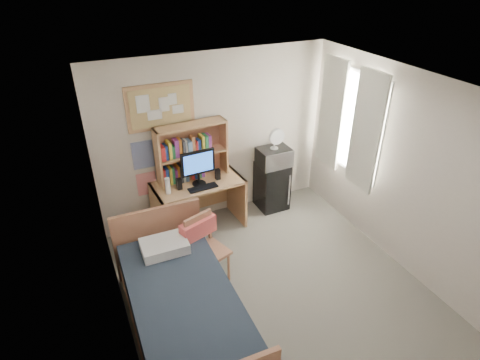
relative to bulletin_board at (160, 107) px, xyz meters
name	(u,v)px	position (x,y,z in m)	size (l,w,h in m)	color
floor	(279,296)	(0.78, -2.08, -1.93)	(3.60, 4.20, 0.02)	gray
ceiling	(293,94)	(0.78, -2.08, 0.68)	(3.60, 4.20, 0.02)	silver
wall_back	(215,138)	(0.78, 0.02, -0.62)	(3.60, 0.04, 2.60)	beige
wall_left	(117,254)	(-1.02, -2.08, -0.62)	(0.04, 4.20, 2.60)	beige
wall_right	(409,176)	(2.58, -2.08, -0.62)	(0.04, 4.20, 2.60)	beige
window_unit	(349,122)	(2.53, -0.88, -0.32)	(0.10, 1.40, 1.70)	white
curtain_left	(366,132)	(2.50, -1.28, -0.32)	(0.04, 0.55, 1.70)	silver
curtain_right	(331,113)	(2.50, -0.48, -0.32)	(0.04, 0.55, 1.70)	silver
bulletin_board	(160,107)	(0.00, 0.00, 0.00)	(0.94, 0.03, 0.64)	tan
poster_wave	(143,155)	(-0.32, 0.01, -0.67)	(0.30, 0.01, 0.42)	navy
poster_japan	(147,184)	(-0.32, 0.01, -1.14)	(0.28, 0.01, 0.36)	red
desk	(199,206)	(0.36, -0.33, -1.51)	(1.32, 0.66, 0.82)	tan
desk_chair	(209,251)	(0.09, -1.46, -1.45)	(0.47, 0.47, 0.94)	#B07353
mini_fridge	(272,186)	(1.65, -0.24, -1.52)	(0.47, 0.47, 0.79)	black
bed	(184,312)	(-0.45, -2.12, -1.62)	(1.10, 2.20, 0.60)	#1C2633
hutch	(192,152)	(0.35, -0.18, -0.67)	(1.04, 0.26, 0.85)	tan
monitor	(198,168)	(0.36, -0.39, -0.83)	(0.50, 0.04, 0.53)	black
keyboard	(203,188)	(0.37, -0.53, -1.09)	(0.43, 0.14, 0.02)	black
speaker_left	(179,184)	(0.06, -0.41, -1.02)	(0.07, 0.07, 0.16)	black
speaker_right	(218,174)	(0.66, -0.38, -1.02)	(0.07, 0.07, 0.16)	black
water_bottle	(168,186)	(-0.12, -0.46, -0.98)	(0.07, 0.07, 0.24)	white
hoodie	(198,228)	(0.03, -1.27, -1.19)	(0.49, 0.15, 0.24)	#ED5D5A
microwave	(274,157)	(1.65, -0.26, -0.99)	(0.50, 0.38, 0.29)	silver
desk_fan	(275,139)	(1.65, -0.26, -0.69)	(0.25, 0.25, 0.31)	white
pillow	(164,246)	(-0.44, -1.37, -1.25)	(0.55, 0.38, 0.13)	white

